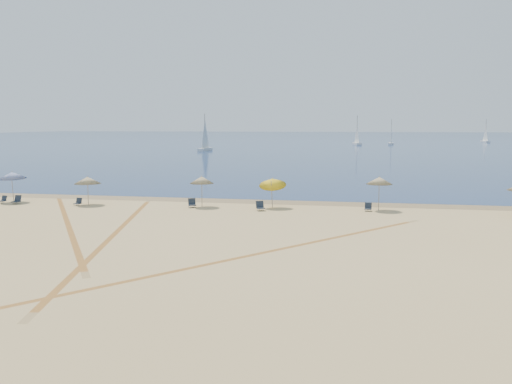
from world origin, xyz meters
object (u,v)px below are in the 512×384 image
at_px(chair_0, 3,200).
at_px(chair_2, 78,202).
at_px(chair_3, 192,203).
at_px(umbrella_2, 202,180).
at_px(sailboat_3, 391,137).
at_px(umbrella_3, 272,182).
at_px(sailboat_0, 205,140).
at_px(umbrella_0, 12,175).
at_px(sailboat_1, 485,135).
at_px(umbrella_4, 379,181).
at_px(umbrella_1, 88,180).
at_px(sailboat_2, 357,136).
at_px(chair_1, 17,200).
at_px(chair_5, 368,207).
at_px(chair_4, 260,206).

xyz_separation_m(chair_0, chair_2, (6.85, -0.22, 0.00)).
distance_m(chair_2, chair_3, 9.29).
bearing_deg(umbrella_2, chair_2, -172.94).
relative_size(umbrella_2, chair_2, 3.87).
relative_size(chair_2, sailboat_3, 0.08).
distance_m(umbrella_3, sailboat_0, 91.10).
xyz_separation_m(umbrella_0, sailboat_1, (71.86, 162.22, 0.25)).
bearing_deg(umbrella_4, umbrella_1, -176.43).
distance_m(sailboat_2, sailboat_3, 10.98).
relative_size(sailboat_1, sailboat_2, 0.91).
xyz_separation_m(umbrella_0, umbrella_1, (6.86, -0.23, -0.26)).
xyz_separation_m(chair_0, chair_3, (16.10, 0.51, 0.04)).
bearing_deg(umbrella_0, chair_2, -7.29).
bearing_deg(umbrella_4, umbrella_0, -177.69).
bearing_deg(umbrella_1, sailboat_3, 76.97).
xyz_separation_m(umbrella_2, chair_1, (-15.33, -1.26, -1.81)).
bearing_deg(sailboat_2, sailboat_3, 0.24).
distance_m(umbrella_2, chair_3, 1.99).
relative_size(chair_0, chair_5, 1.04).
height_order(umbrella_3, sailboat_2, sailboat_2).
bearing_deg(umbrella_4, chair_2, -175.13).
bearing_deg(chair_2, sailboat_3, 83.40).
relative_size(umbrella_2, sailboat_0, 0.28).
xyz_separation_m(umbrella_0, umbrella_4, (29.84, 1.20, 0.01)).
bearing_deg(umbrella_2, chair_1, -175.30).
bearing_deg(sailboat_3, umbrella_0, -99.05).
bearing_deg(sailboat_1, umbrella_4, -113.30).
height_order(umbrella_2, chair_2, umbrella_2).
bearing_deg(chair_0, umbrella_1, 13.44).
distance_m(chair_2, sailboat_3, 140.06).
bearing_deg(umbrella_0, chair_1, -43.71).
relative_size(chair_5, sailboat_3, 0.08).
xyz_separation_m(chair_4, sailboat_2, (6.69, 133.08, 2.41)).
xyz_separation_m(umbrella_4, chair_2, (-23.56, -2.01, -1.98)).
distance_m(umbrella_3, chair_5, 7.52).
height_order(chair_3, chair_4, chair_4).
xyz_separation_m(umbrella_2, chair_5, (12.85, 0.17, -1.84)).
distance_m(umbrella_2, chair_5, 12.99).
relative_size(umbrella_4, chair_2, 4.08).
bearing_deg(chair_2, chair_3, 11.14).
height_order(umbrella_0, umbrella_2, umbrella_0).
relative_size(umbrella_2, sailboat_2, 0.27).
xyz_separation_m(umbrella_1, chair_3, (8.67, 0.16, -1.67)).
bearing_deg(umbrella_1, umbrella_3, 4.28).
distance_m(chair_2, sailboat_2, 134.96).
bearing_deg(chair_1, umbrella_2, 7.05).
relative_size(umbrella_3, sailboat_2, 0.29).
xyz_separation_m(umbrella_2, umbrella_4, (13.64, 0.78, 0.13)).
xyz_separation_m(chair_2, sailboat_0, (-14.42, 87.74, 2.43)).
bearing_deg(chair_4, chair_0, 155.04).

